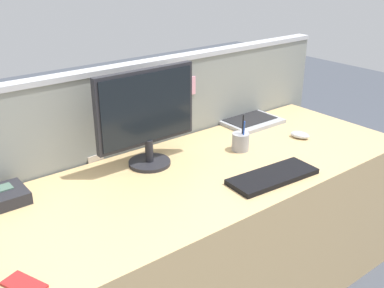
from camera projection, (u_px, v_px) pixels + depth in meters
desk at (199, 244)px, 2.11m from camera, size 2.11×0.76×0.73m
cubicle_divider at (147, 171)px, 2.34m from camera, size 2.32×0.08×1.14m
desktop_monitor at (147, 113)px, 1.96m from camera, size 0.48×0.19×0.43m
laptop at (243, 110)px, 2.56m from camera, size 0.31×0.28×0.25m
keyboard_main at (273, 176)px, 1.92m from camera, size 0.41×0.18×0.02m
computer_mouse_right_hand at (300, 135)px, 2.33m from camera, size 0.09×0.11×0.03m
pen_cup at (241, 142)px, 2.18m from camera, size 0.08×0.08×0.18m
cell_phone_red_case at (24, 285)px, 1.31m from camera, size 0.11×0.14×0.01m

